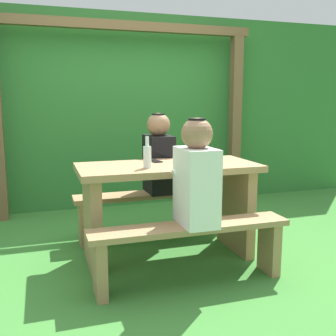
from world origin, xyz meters
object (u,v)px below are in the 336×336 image
at_px(bench_far, 151,205).
at_px(bottle_left, 147,156).
at_px(bench_near, 191,241).
at_px(person_white_shirt, 196,176).
at_px(picnic_table, 168,195).
at_px(person_black_coat, 159,156).
at_px(drinking_glass, 193,156).
at_px(cell_phone, 155,161).

xyz_separation_m(bench_far, bottle_left, (-0.20, -0.62, 0.55)).
height_order(bench_near, person_white_shirt, person_white_shirt).
bearing_deg(picnic_table, person_black_coat, 81.80).
height_order(bench_near, drinking_glass, drinking_glass).
bearing_deg(bench_far, picnic_table, -90.00).
bearing_deg(bench_far, bottle_left, -107.71).
relative_size(person_white_shirt, drinking_glass, 8.46).
xyz_separation_m(person_white_shirt, cell_phone, (-0.10, 0.66, 0.01)).
bearing_deg(bench_near, bench_far, 90.00).
bearing_deg(bench_near, person_black_coat, 85.89).
relative_size(bench_near, person_black_coat, 1.95).
relative_size(bench_far, cell_phone, 10.00).
distance_m(picnic_table, bench_far, 0.54).
xyz_separation_m(bench_near, person_black_coat, (0.07, 1.00, 0.45)).
relative_size(bench_near, bench_far, 1.00).
bearing_deg(picnic_table, drinking_glass, 19.79).
xyz_separation_m(bench_far, drinking_glass, (0.24, -0.42, 0.50)).
distance_m(person_white_shirt, bottle_left, 0.46).
bearing_deg(bottle_left, picnic_table, 30.93).
distance_m(picnic_table, person_white_shirt, 0.56).
height_order(bench_near, bottle_left, bottle_left).
height_order(picnic_table, drinking_glass, drinking_glass).
bearing_deg(bottle_left, person_black_coat, 66.37).
xyz_separation_m(bench_far, cell_phone, (-0.06, -0.34, 0.46)).
xyz_separation_m(bench_near, bottle_left, (-0.20, 0.38, 0.55)).
bearing_deg(drinking_glass, bench_far, 120.13).
distance_m(bench_far, bottle_left, 0.85).
height_order(picnic_table, person_white_shirt, person_white_shirt).
height_order(person_white_shirt, bottle_left, person_white_shirt).
xyz_separation_m(person_black_coat, bottle_left, (-0.27, -0.62, 0.10)).
distance_m(picnic_table, bench_near, 0.54).
distance_m(bench_near, drinking_glass, 0.81).
bearing_deg(bench_far, cell_phone, -99.94).
height_order(person_white_shirt, cell_phone, person_white_shirt).
bearing_deg(bench_near, cell_phone, 95.20).
bearing_deg(bench_far, drinking_glass, -59.87).
distance_m(person_white_shirt, drinking_glass, 0.62).
relative_size(person_black_coat, cell_phone, 5.14).
height_order(picnic_table, bench_near, picnic_table).
distance_m(bench_far, person_white_shirt, 1.10).
relative_size(picnic_table, drinking_glass, 16.47).
distance_m(person_black_coat, drinking_glass, 0.45).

